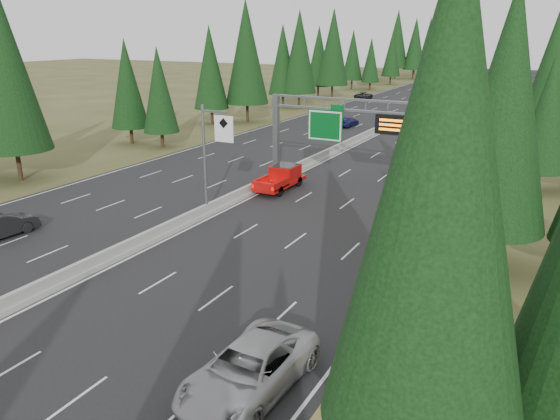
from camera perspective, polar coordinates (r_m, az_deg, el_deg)
The scene contains 18 objects.
road at distance 89.63m, azimuth 13.42°, elevation 9.42°, with size 32.00×260.00×0.08m, color black.
shoulder_right at distance 86.90m, azimuth 24.90°, elevation 7.98°, with size 3.60×260.00×0.06m, color olive.
shoulder_left at distance 95.66m, azimuth 2.93°, elevation 10.40°, with size 3.60×260.00×0.06m, color #3A411E.
median_barrier at distance 89.58m, azimuth 13.43°, elevation 9.66°, with size 0.70×260.00×0.85m.
sign_gantry at distance 43.56m, azimuth 9.57°, elevation 7.86°, with size 16.75×0.98×7.80m.
hov_sign_pole at distance 38.63m, azimuth -7.24°, elevation 5.85°, with size 2.80×0.50×8.00m.
tree_row_left at distance 93.15m, azimuth -0.40°, elevation 15.79°, with size 11.41×241.06×18.87m.
silver_minivan at distance 20.99m, azimuth -3.23°, elevation -16.28°, with size 3.04×6.58×1.83m, color #A4A3A7.
red_pickup at distance 46.52m, azimuth 0.28°, elevation 3.57°, with size 2.13×5.96×1.94m.
car_ahead_green at distance 49.23m, azimuth 13.82°, elevation 3.36°, with size 1.56×3.88×1.32m, color #17653A.
car_ahead_dkred at distance 53.49m, azimuth 14.91°, elevation 4.48°, with size 1.49×4.27×1.41m, color #570C1D.
car_ahead_dkgrey at distance 67.24m, azimuth 15.88°, elevation 7.08°, with size 1.89×4.65×1.35m, color black.
car_ahead_white at distance 113.77m, azimuth 18.06°, elevation 11.18°, with size 2.37×5.15×1.43m, color silver.
car_ahead_far at distance 156.85m, azimuth 22.07°, elevation 12.42°, with size 1.56×3.87×1.32m, color black.
car_onc_near at distance 39.79m, azimuth -27.26°, elevation -1.45°, with size 1.71×4.89×1.61m, color black.
car_onc_blue at distance 78.68m, azimuth 7.08°, elevation 9.16°, with size 1.92×4.73×1.37m, color #181751.
car_onc_white at distance 84.59m, azimuth 11.46°, elevation 9.63°, with size 1.88×4.67×1.59m, color silver.
car_onc_far at distance 111.75m, azimuth 8.74°, elevation 11.74°, with size 2.46×5.34×1.48m, color black.
Camera 1 is at (22.47, -5.82, 12.84)m, focal length 35.00 mm.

